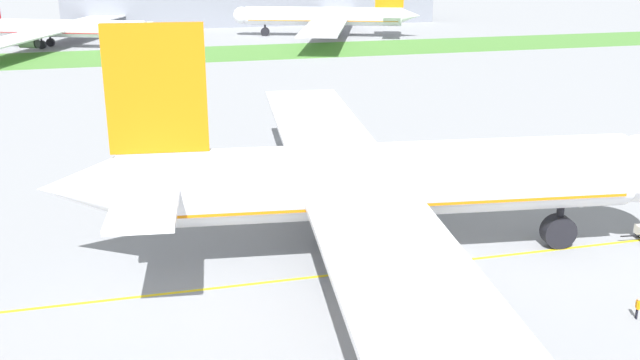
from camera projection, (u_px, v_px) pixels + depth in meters
name	position (u px, v px, depth m)	size (l,w,h in m)	color
ground_plane	(436.00, 255.00, 60.50)	(600.00, 600.00, 0.00)	gray
apron_taxi_line	(444.00, 262.00, 59.09)	(280.00, 0.36, 0.01)	yellow
grass_median_strip	(235.00, 53.00, 168.24)	(320.00, 24.00, 0.10)	#4C8438
airliner_foreground	(373.00, 182.00, 57.94)	(50.95, 79.43, 19.22)	white
ground_crew_wingwalker_port	(638.00, 306.00, 50.02)	(0.37, 0.52, 1.57)	black
service_truck_baggage_loader	(156.00, 111.00, 105.07)	(5.75, 4.16, 2.51)	black
parked_airliner_far_left	(55.00, 29.00, 175.17)	(48.07, 80.40, 13.38)	white
parked_airliner_far_centre	(326.00, 17.00, 195.34)	(47.98, 78.26, 15.54)	white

